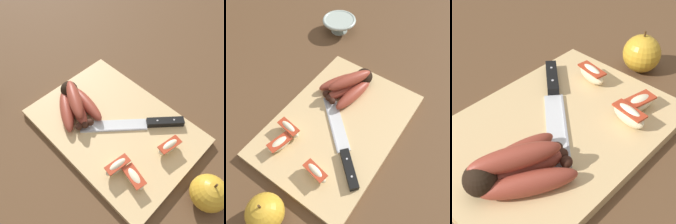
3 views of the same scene
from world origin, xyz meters
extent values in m
plane|color=brown|center=(0.00, 0.00, 0.00)|extent=(6.00, 6.00, 0.00)
cube|color=tan|center=(-0.01, 0.00, 0.01)|extent=(0.44, 0.31, 0.02)
sphere|color=black|center=(0.16, 0.02, 0.05)|extent=(0.05, 0.05, 0.05)
ellipsoid|color=brown|center=(0.11, 0.07, 0.04)|extent=(0.14, 0.10, 0.03)
sphere|color=black|center=(0.05, 0.08, 0.04)|extent=(0.02, 0.02, 0.02)
ellipsoid|color=brown|center=(0.10, 0.04, 0.04)|extent=(0.15, 0.08, 0.03)
sphere|color=black|center=(0.04, 0.06, 0.04)|extent=(0.02, 0.02, 0.02)
ellipsoid|color=brown|center=(0.09, 0.01, 0.04)|extent=(0.15, 0.06, 0.03)
sphere|color=black|center=(0.04, 0.05, 0.04)|extent=(0.02, 0.02, 0.02)
ellipsoid|color=brown|center=(0.11, 0.04, 0.06)|extent=(0.14, 0.09, 0.04)
cube|color=silver|center=(-0.01, 0.01, 0.02)|extent=(0.15, 0.16, 0.00)
cube|color=#99999E|center=(-0.02, 0.02, 0.02)|extent=(0.12, 0.13, 0.00)
cube|color=black|center=(-0.10, -0.10, 0.03)|extent=(0.08, 0.09, 0.02)
cylinder|color=#B2B2B7|center=(-0.12, -0.12, 0.04)|extent=(0.01, 0.01, 0.00)
cylinder|color=#B2B2B7|center=(-0.09, -0.08, 0.04)|extent=(0.01, 0.01, 0.00)
ellipsoid|color=beige|center=(-0.10, 0.09, 0.04)|extent=(0.03, 0.07, 0.04)
cube|color=#B2381E|center=(-0.10, 0.09, 0.05)|extent=(0.03, 0.06, 0.00)
ellipsoid|color=beige|center=(-0.16, -0.04, 0.04)|extent=(0.03, 0.07, 0.04)
cube|color=#B2381E|center=(-0.16, -0.04, 0.05)|extent=(0.03, 0.06, 0.00)
ellipsoid|color=beige|center=(-0.15, 0.08, 0.03)|extent=(0.07, 0.04, 0.03)
cube|color=#B2381E|center=(-0.15, 0.08, 0.04)|extent=(0.06, 0.04, 0.00)
sphere|color=gold|center=(-0.29, -0.01, 0.04)|extent=(0.08, 0.08, 0.08)
cylinder|color=#4C3319|center=(-0.29, -0.01, 0.09)|extent=(0.00, 0.00, 0.01)
camera|label=1|loc=(-0.25, 0.25, 0.56)|focal=38.02mm
camera|label=2|loc=(-0.30, -0.21, 0.58)|focal=39.49mm
camera|label=3|loc=(0.30, 0.31, 0.43)|focal=55.54mm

